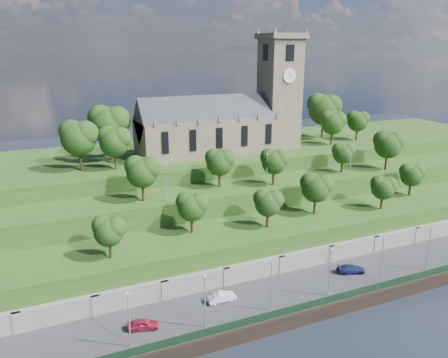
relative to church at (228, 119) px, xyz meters
name	(u,v)px	position (x,y,z in m)	size (l,w,h in m)	color
ground	(348,312)	(-0.79, -45.98, -22.52)	(320.00, 320.00, 0.00)	black
promenade	(325,287)	(-0.79, -39.98, -21.52)	(160.00, 12.00, 2.00)	#2D2D30
quay_wall	(349,306)	(-0.79, -46.03, -21.42)	(160.00, 0.50, 2.20)	black
fence	(347,295)	(-0.79, -45.38, -19.92)	(160.00, 0.10, 1.20)	black
retaining_wall	(304,263)	(-0.79, -34.01, -20.02)	(160.00, 2.10, 5.00)	slate
embankment_lower	(286,241)	(-0.79, -27.98, -18.52)	(160.00, 12.00, 8.00)	#234416
embankment_upper	(259,211)	(-0.79, -16.98, -16.52)	(160.00, 10.00, 12.00)	#234416
hilltop	(219,177)	(-0.79, 4.02, -15.02)	(160.00, 32.00, 15.00)	#234416
church	(228,119)	(0.00, 0.00, 0.00)	(38.60, 12.35, 27.60)	brown
trees_lower	(293,194)	(0.36, -27.79, -9.69)	(68.05, 8.62, 7.95)	black
trees_upper	(282,156)	(3.68, -17.93, -5.16)	(60.72, 8.47, 8.71)	black
trees_hilltop	(220,121)	(-2.22, -0.20, -0.40)	(75.37, 16.82, 11.77)	black
lamp_posts_promenade	(330,268)	(-2.79, -43.48, -16.04)	(60.36, 0.36, 7.74)	#B2B2B7
lamp_posts_upper	(267,167)	(-0.79, -19.98, -6.51)	(40.36, 0.36, 6.85)	#B2B2B7
car_left	(143,324)	(-30.50, -40.54, -19.81)	(1.69, 4.19, 1.43)	maroon
car_middle	(221,297)	(-18.30, -38.56, -19.80)	(1.53, 4.39, 1.45)	silver
car_right	(351,269)	(4.88, -39.32, -19.84)	(1.91, 4.69, 1.36)	#151B4B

